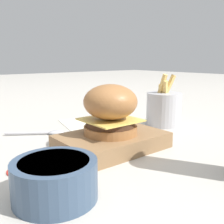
{
  "coord_description": "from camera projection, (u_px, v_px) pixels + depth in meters",
  "views": [
    {
      "loc": [
        0.3,
        0.46,
        0.2
      ],
      "look_at": [
        -0.05,
        0.02,
        0.08
      ],
      "focal_mm": 42.0,
      "sensor_mm": 36.0,
      "label": 1
    }
  ],
  "objects": [
    {
      "name": "serving_board",
      "position": [
        112.0,
        141.0,
        0.59
      ],
      "size": [
        0.23,
        0.16,
        0.03
      ],
      "color": "olive",
      "rests_on": "ground_plane"
    },
    {
      "name": "ketchup_puddle",
      "position": [
        25.0,
        170.0,
        0.47
      ],
      "size": [
        0.07,
        0.07,
        0.0
      ],
      "color": "#B21E14",
      "rests_on": "ground_plane"
    },
    {
      "name": "parchment_square",
      "position": [
        88.0,
        123.0,
        0.82
      ],
      "size": [
        0.19,
        0.19,
        0.0
      ],
      "color": "beige",
      "rests_on": "ground_plane"
    },
    {
      "name": "ground_plane",
      "position": [
        86.0,
        151.0,
        0.57
      ],
      "size": [
        6.0,
        6.0,
        0.0
      ],
      "primitive_type": "plane",
      "color": "#B7B2A8"
    },
    {
      "name": "side_bowl",
      "position": [
        55.0,
        179.0,
        0.37
      ],
      "size": [
        0.12,
        0.12,
        0.06
      ],
      "color": "#384C66",
      "rests_on": "ground_plane"
    },
    {
      "name": "spoon",
      "position": [
        47.0,
        133.0,
        0.7
      ],
      "size": [
        0.14,
        0.1,
        0.01
      ],
      "rotation": [
        0.0,
        0.0,
        2.54
      ],
      "color": "#B2B2B7",
      "rests_on": "ground_plane"
    },
    {
      "name": "burger",
      "position": [
        110.0,
        109.0,
        0.57
      ],
      "size": [
        0.12,
        0.12,
        0.11
      ],
      "color": "#9E6638",
      "rests_on": "serving_board"
    },
    {
      "name": "fries_basket",
      "position": [
        164.0,
        108.0,
        0.79
      ],
      "size": [
        0.1,
        0.1,
        0.16
      ],
      "color": "#B7B7BC",
      "rests_on": "ground_plane"
    }
  ]
}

